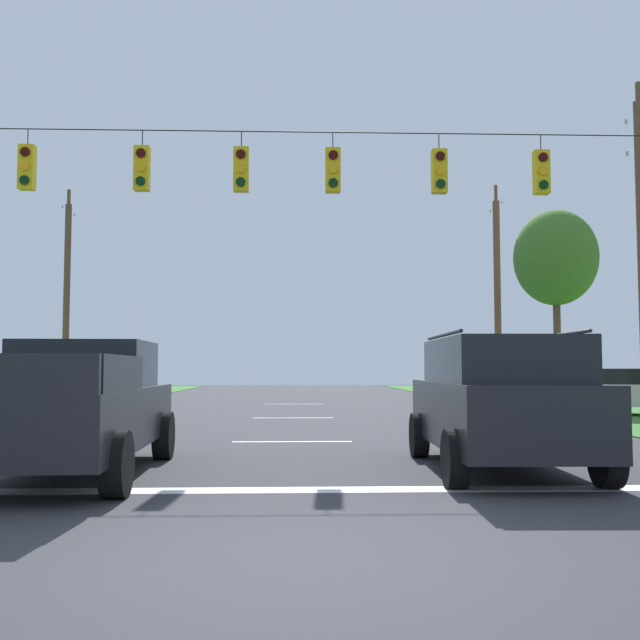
{
  "coord_description": "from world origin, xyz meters",
  "views": [
    {
      "loc": [
        0.05,
        -5.82,
        1.54
      ],
      "look_at": [
        0.58,
        9.47,
        2.56
      ],
      "focal_mm": 40.65,
      "sensor_mm": 36.0,
      "label": 1
    }
  ],
  "objects": [
    {
      "name": "tree_roadside_far_right",
      "position": [
        10.58,
        22.82,
        5.96
      ],
      "size": [
        3.33,
        3.33,
        7.93
      ],
      "color": "brown",
      "rests_on": "ground"
    },
    {
      "name": "utility_pole_far_left",
      "position": [
        -9.64,
        25.08,
        4.45
      ],
      "size": [
        0.27,
        1.75,
        9.17
      ],
      "color": "brown",
      "rests_on": "ground"
    },
    {
      "name": "distant_car_crossing_white",
      "position": [
        10.53,
        17.4,
        0.79
      ],
      "size": [
        4.4,
        2.23,
        1.52
      ],
      "color": "silver",
      "rests_on": "ground"
    },
    {
      "name": "pickup_truck",
      "position": [
        -3.12,
        4.82,
        0.97
      ],
      "size": [
        2.41,
        5.45,
        1.95
      ],
      "color": "black",
      "rests_on": "ground"
    },
    {
      "name": "utility_pole_far_right",
      "position": [
        9.19,
        26.39,
        4.72
      ],
      "size": [
        0.31,
        1.88,
        9.86
      ],
      "color": "brown",
      "rests_on": "ground"
    },
    {
      "name": "lane_dash_2",
      "position": [
        0.0,
        25.21,
        0.0
      ],
      "size": [
        2.5,
        0.15,
        0.01
      ],
      "primitive_type": "cube",
      "rotation": [
        0.0,
        0.0,
        1.57
      ],
      "color": "white",
      "rests_on": "ground"
    },
    {
      "name": "ground_plane",
      "position": [
        0.0,
        0.0,
        0.0
      ],
      "size": [
        120.0,
        120.0,
        0.0
      ],
      "primitive_type": "plane",
      "color": "#333338"
    },
    {
      "name": "overhead_signal_span",
      "position": [
        -0.06,
        9.39,
        4.15
      ],
      "size": [
        17.69,
        0.31,
        7.07
      ],
      "color": "brown",
      "rests_on": "ground"
    },
    {
      "name": "lane_dash_0",
      "position": [
        0.0,
        9.44,
        0.0
      ],
      "size": [
        2.5,
        0.15,
        0.01
      ],
      "primitive_type": "cube",
      "rotation": [
        0.0,
        0.0,
        1.57
      ],
      "color": "white",
      "rests_on": "ground"
    },
    {
      "name": "stop_bar_stripe",
      "position": [
        0.0,
        3.44,
        0.0
      ],
      "size": [
        14.39,
        0.45,
        0.01
      ],
      "primitive_type": "cube",
      "color": "white",
      "rests_on": "ground"
    },
    {
      "name": "lane_dash_1",
      "position": [
        0.0,
        16.65,
        0.0
      ],
      "size": [
        2.5,
        0.15,
        0.01
      ],
      "primitive_type": "cube",
      "rotation": [
        0.0,
        0.0,
        1.57
      ],
      "color": "white",
      "rests_on": "ground"
    },
    {
      "name": "suv_black",
      "position": [
        3.13,
        5.03,
        1.06
      ],
      "size": [
        2.33,
        4.86,
        2.05
      ],
      "color": "black",
      "rests_on": "ground"
    }
  ]
}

